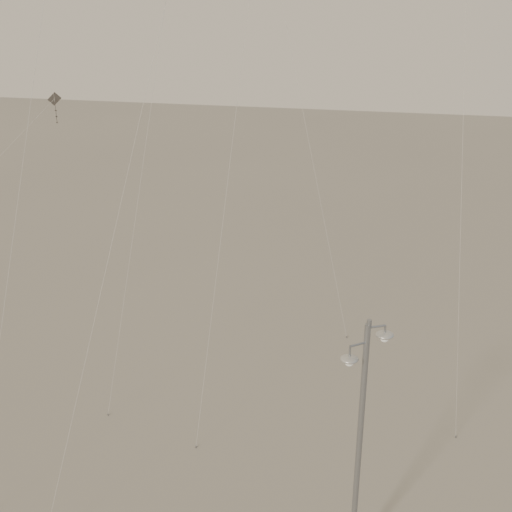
# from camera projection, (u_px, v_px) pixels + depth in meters

# --- Properties ---
(street_lamp) EXTENTS (1.43, 1.13, 8.64)m
(street_lamp) POSITION_uv_depth(u_px,v_px,m) (360.00, 441.00, 21.28)
(street_lamp) COLOR #909398
(street_lamp) RESTS_ON ground
(kite_3) EXTENTS (1.17, 8.63, 19.48)m
(kite_3) POSITION_uv_depth(u_px,v_px,m) (38.00, 53.00, 24.75)
(kite_3) COLOR #9E2F17
(kite_3) RESTS_ON ground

